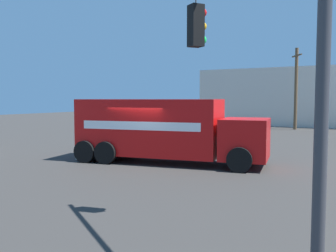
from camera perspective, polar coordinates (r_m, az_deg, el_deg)
The scene contains 5 objects.
ground_plane at distance 16.93m, azimuth -3.27°, elevation -5.59°, with size 100.00×100.00×0.00m, color #33302D.
delivery_truck at distance 16.72m, azimuth -0.60°, elevation -0.54°, with size 8.78×4.19×2.86m.
traffic_light_secondary at distance 6.85m, azimuth 14.39°, elevation 10.41°, with size 3.43×2.34×5.53m.
utility_pole at distance 36.64m, azimuth 19.07°, elevation 5.61°, with size 1.25×1.94×7.56m.
building_backdrop at distance 42.45m, azimuth 18.92°, elevation 4.22°, with size 19.86×6.00×6.11m, color beige.
Camera 1 is at (9.13, -13.97, 2.89)m, focal length 39.67 mm.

